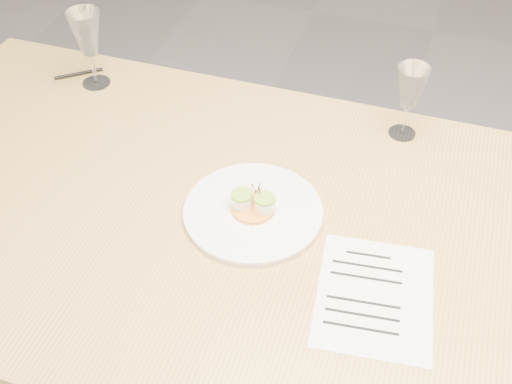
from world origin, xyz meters
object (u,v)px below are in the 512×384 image
(wine_glass_0, at_px, (87,35))
(wine_glass_1, at_px, (411,89))
(ballpoint_pen, at_px, (79,74))
(recipe_sheet, at_px, (374,296))
(dinner_plate, at_px, (253,211))
(dining_table, at_px, (363,269))

(wine_glass_0, xyz_separation_m, wine_glass_1, (0.84, 0.04, -0.02))
(ballpoint_pen, bearing_deg, wine_glass_1, -37.34)
(recipe_sheet, relative_size, wine_glass_1, 1.59)
(dinner_plate, bearing_deg, ballpoint_pen, 150.10)
(dining_table, xyz_separation_m, ballpoint_pen, (-0.89, 0.39, 0.07))
(ballpoint_pen, bearing_deg, recipe_sheet, -66.96)
(dining_table, height_order, dinner_plate, dinner_plate)
(ballpoint_pen, relative_size, wine_glass_0, 0.52)
(dining_table, height_order, wine_glass_1, wine_glass_1)
(dining_table, relative_size, dinner_plate, 7.85)
(dining_table, distance_m, recipe_sheet, 0.14)
(dinner_plate, bearing_deg, wine_glass_0, 148.84)
(dining_table, bearing_deg, wine_glass_0, 156.21)
(dining_table, xyz_separation_m, wine_glass_1, (0.01, 0.41, 0.20))
(dining_table, height_order, recipe_sheet, recipe_sheet)
(dinner_plate, height_order, wine_glass_1, wine_glass_1)
(dinner_plate, distance_m, recipe_sheet, 0.32)
(dining_table, distance_m, ballpoint_pen, 0.98)
(dinner_plate, xyz_separation_m, wine_glass_0, (-0.57, 0.35, 0.14))
(dining_table, height_order, wine_glass_0, wine_glass_0)
(ballpoint_pen, xyz_separation_m, wine_glass_0, (0.07, -0.02, 0.15))
(dinner_plate, xyz_separation_m, wine_glass_1, (0.27, 0.39, 0.12))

